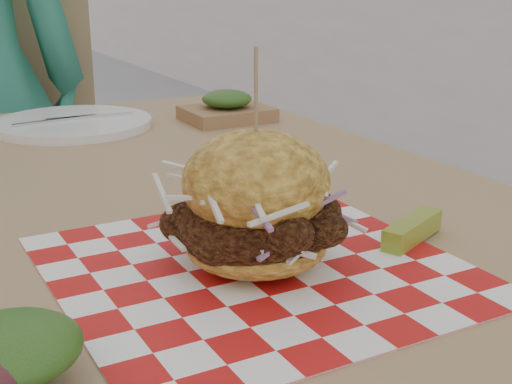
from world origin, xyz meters
TOP-DOWN VIEW (x-y plane):
  - patio_table at (-0.22, 0.08)m, footprint 0.80×1.20m
  - patio_chair at (-0.20, 1.02)m, footprint 0.47×0.48m
  - paper_liner at (-0.23, -0.19)m, footprint 0.36×0.36m
  - sandwich at (-0.23, -0.19)m, footprint 0.18×0.18m
  - pickle_spear at (-0.05, -0.20)m, footprint 0.10×0.06m
  - place_setting at (-0.22, 0.49)m, footprint 0.27×0.27m
  - kraft_tray at (0.04, 0.42)m, footprint 0.15×0.12m

SIDE VIEW (x-z plane):
  - patio_chair at x=-0.20m, z-range 0.08..1.03m
  - patio_table at x=-0.22m, z-range 0.30..1.05m
  - paper_liner at x=-0.23m, z-range 0.75..0.75m
  - place_setting at x=-0.22m, z-range 0.75..0.77m
  - pickle_spear at x=-0.05m, z-range 0.75..0.77m
  - kraft_tray at x=0.04m, z-range 0.74..0.80m
  - sandwich at x=-0.23m, z-range 0.71..0.91m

